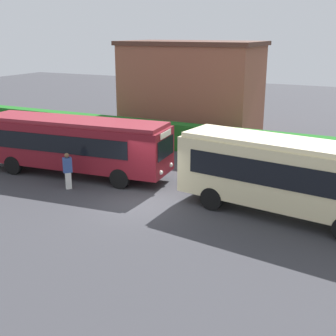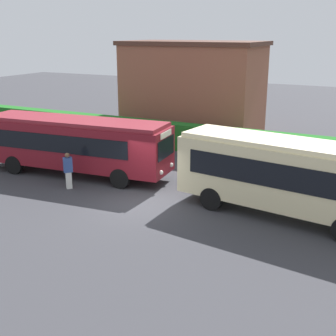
# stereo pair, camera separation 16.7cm
# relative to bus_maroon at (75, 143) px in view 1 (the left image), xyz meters

# --- Properties ---
(ground_plane) EXTENTS (99.41, 99.41, 0.00)m
(ground_plane) POSITION_rel_bus_maroon_xyz_m (5.08, -2.15, -1.75)
(ground_plane) COLOR #38383D
(bus_maroon) EXTENTS (10.50, 3.38, 3.01)m
(bus_maroon) POSITION_rel_bus_maroon_xyz_m (0.00, 0.00, 0.00)
(bus_maroon) COLOR maroon
(bus_maroon) RESTS_ON ground_plane
(bus_cream) EXTENTS (9.22, 3.58, 3.21)m
(bus_cream) POSITION_rel_bus_maroon_xyz_m (11.13, -0.72, 0.10)
(bus_cream) COLOR beige
(bus_cream) RESTS_ON ground_plane
(person_left) EXTENTS (0.48, 0.49, 1.79)m
(person_left) POSITION_rel_bus_maroon_xyz_m (1.03, -1.96, -0.80)
(person_left) COLOR silver
(person_left) RESTS_ON ground_plane
(person_center) EXTENTS (0.43, 0.33, 1.67)m
(person_center) POSITION_rel_bus_maroon_xyz_m (9.36, 3.27, -0.87)
(person_center) COLOR black
(person_center) RESTS_ON ground_plane
(hedge_row) EXTENTS (61.70, 1.02, 1.69)m
(hedge_row) POSITION_rel_bus_maroon_xyz_m (5.08, 7.28, -0.90)
(hedge_row) COLOR #1D651F
(hedge_row) RESTS_ON ground_plane
(depot_building) EXTENTS (9.90, 5.68, 6.68)m
(depot_building) POSITION_rel_bus_maroon_xyz_m (1.44, 12.03, 1.61)
(depot_building) COLOR brown
(depot_building) RESTS_ON ground_plane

